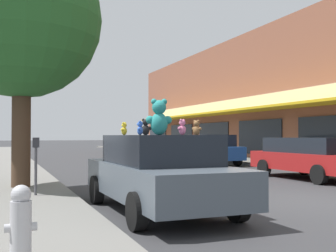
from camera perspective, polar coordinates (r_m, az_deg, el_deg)
ground_plane at (r=10.08m, az=18.11°, el=-9.69°), size 260.00×260.00×0.00m
sidewalk_near at (r=7.81m, az=-20.40°, el=-11.52°), size 2.77×90.00×0.17m
storefront_row at (r=28.50m, az=21.40°, el=3.66°), size 12.70×39.86×7.83m
plush_art_car at (r=8.22m, az=-1.26°, el=-6.20°), size 2.04×4.57×1.49m
teddy_bear_giant at (r=8.32m, az=-1.22°, el=1.15°), size 0.55×0.36×0.72m
teddy_bear_yellow at (r=8.09m, az=-5.96°, el=-0.39°), size 0.17×0.17×0.25m
teddy_bear_brown at (r=7.93m, az=3.89°, el=-0.24°), size 0.17×0.21×0.29m
teddy_bear_black at (r=9.10m, az=-3.05°, el=-0.16°), size 0.27×0.19×0.36m
teddy_bear_blue at (r=7.12m, az=-3.82°, el=-0.29°), size 0.14×0.18×0.24m
teddy_bear_pink at (r=7.50m, az=1.94°, el=-0.18°), size 0.21×0.17×0.29m
parked_car_far_center at (r=15.16m, az=18.76°, el=-3.90°), size 2.00×4.60×1.41m
parked_car_far_right at (r=21.55m, az=5.50°, el=-3.08°), size 2.02×4.25×1.52m
street_tree at (r=11.83m, az=-19.16°, el=13.41°), size 4.09×4.09×6.37m
fire_hydrant at (r=4.82m, az=-19.31°, el=-12.20°), size 0.33×0.22×0.79m
parking_meter at (r=9.77m, az=-17.47°, el=-4.20°), size 0.14×0.10×1.27m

